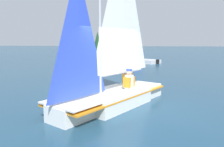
% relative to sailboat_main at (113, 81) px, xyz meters
% --- Properties ---
extents(ground_plane, '(260.00, 260.00, 0.00)m').
position_rel_sailboat_main_xyz_m(ground_plane, '(0.04, -0.02, -0.82)').
color(ground_plane, navy).
extents(sailboat_main, '(4.75, 3.26, 5.86)m').
position_rel_sailboat_main_xyz_m(sailboat_main, '(0.00, 0.00, 0.00)').
color(sailboat_main, white).
rests_on(sailboat_main, ground_plane).
extents(sailor_helm, '(0.42, 0.40, 1.16)m').
position_rel_sailboat_main_xyz_m(sailor_helm, '(-0.40, 0.47, -0.19)').
color(sailor_helm, black).
rests_on(sailor_helm, ground_plane).
extents(sailor_crew, '(0.42, 0.40, 1.16)m').
position_rel_sailboat_main_xyz_m(sailor_crew, '(-1.18, 0.29, -0.19)').
color(sailor_crew, black).
rests_on(sailor_crew, ground_plane).
extents(motorboat_distant, '(4.02, 5.25, 1.07)m').
position_rel_sailboat_main_xyz_m(motorboat_distant, '(-16.11, -1.42, -0.45)').
color(motorboat_distant, silver).
rests_on(motorboat_distant, ground_plane).
extents(treeline_shore, '(18.25, 4.02, 5.09)m').
position_rel_sailboat_main_xyz_m(treeline_shore, '(-42.72, -15.55, 1.62)').
color(treeline_shore, '#143319').
rests_on(treeline_shore, ground_plane).
extents(buoy_marker, '(0.53, 0.53, 1.10)m').
position_rel_sailboat_main_xyz_m(buoy_marker, '(-6.99, -2.83, -0.63)').
color(buoy_marker, orange).
rests_on(buoy_marker, ground_plane).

